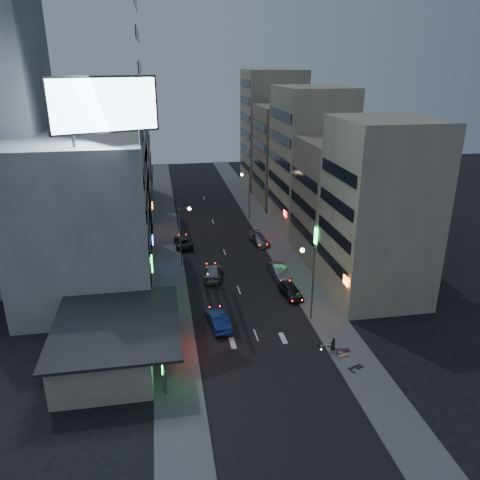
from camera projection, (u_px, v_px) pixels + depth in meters
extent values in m
plane|color=black|center=(265.00, 359.00, 42.62)|extent=(180.00, 180.00, 0.00)
cube|color=#4C4C4F|center=(167.00, 245.00, 68.93)|extent=(4.00, 120.00, 0.12)
cube|color=#4C4C4F|center=(272.00, 239.00, 71.51)|extent=(4.00, 120.00, 0.12)
cube|color=#B2AA8B|center=(107.00, 344.00, 41.56)|extent=(8.00, 12.00, 3.60)
cube|color=black|center=(116.00, 324.00, 41.03)|extent=(11.00, 13.00, 0.25)
cube|color=black|center=(164.00, 327.00, 41.92)|extent=(0.12, 4.00, 0.90)
cube|color=#FF1E14|center=(165.00, 326.00, 41.93)|extent=(0.04, 3.70, 0.70)
cube|color=#B9B9B4|center=(88.00, 210.00, 55.10)|extent=(14.00, 24.00, 18.00)
cube|color=gray|center=(2.00, 140.00, 53.57)|extent=(10.00, 14.00, 34.00)
cube|color=#B2AA8B|center=(379.00, 212.00, 51.16)|extent=(10.00, 11.00, 20.00)
cube|color=gray|center=(343.00, 201.00, 62.54)|extent=(11.00, 12.00, 16.00)
cube|color=#B2AA8B|center=(310.00, 160.00, 73.37)|extent=(10.00, 14.00, 22.00)
cube|color=#B9B9B4|center=(116.00, 160.00, 78.01)|extent=(11.00, 10.00, 20.00)
cube|color=gray|center=(119.00, 160.00, 90.79)|extent=(12.00, 10.00, 15.00)
cube|color=gray|center=(287.00, 155.00, 87.97)|extent=(11.00, 12.00, 18.00)
cube|color=#B2AA8B|center=(273.00, 129.00, 99.88)|extent=(12.00, 12.00, 24.00)
cylinder|color=#595B60|center=(73.00, 139.00, 42.59)|extent=(0.30, 0.30, 1.50)
cylinder|color=#595B60|center=(140.00, 137.00, 43.56)|extent=(0.30, 0.30, 1.50)
cube|color=black|center=(104.00, 105.00, 42.03)|extent=(9.52, 3.75, 5.00)
cube|color=#AED2E8|center=(105.00, 105.00, 41.85)|extent=(9.04, 3.34, 4.60)
cylinder|color=#595B60|center=(313.00, 284.00, 47.70)|extent=(0.16, 0.16, 8.00)
cylinder|color=#595B60|center=(308.00, 249.00, 46.20)|extent=(1.40, 0.10, 0.10)
sphere|color=#FFD88C|center=(302.00, 250.00, 46.14)|extent=(0.44, 0.44, 0.44)
cylinder|color=#595B60|center=(180.00, 237.00, 60.40)|extent=(0.16, 0.16, 8.00)
cylinder|color=#595B60|center=(184.00, 208.00, 59.13)|extent=(1.40, 0.10, 0.10)
sphere|color=#FFD88C|center=(189.00, 209.00, 59.26)|extent=(0.44, 0.44, 0.44)
cylinder|color=#595B60|center=(249.00, 196.00, 79.01)|extent=(0.16, 0.16, 8.00)
cylinder|color=#595B60|center=(245.00, 174.00, 77.51)|extent=(1.40, 0.10, 0.10)
sphere|color=#FFD88C|center=(242.00, 175.00, 77.45)|extent=(0.44, 0.44, 0.44)
imported|color=#27272C|center=(291.00, 291.00, 53.68)|extent=(2.25, 4.56, 1.50)
imported|color=gray|center=(279.00, 271.00, 58.51)|extent=(2.03, 5.05, 1.63)
imported|color=#2A292E|center=(183.00, 241.00, 68.54)|extent=(2.64, 5.35, 1.46)
imported|color=gray|center=(260.00, 239.00, 69.33)|extent=(2.68, 5.18, 1.44)
imported|color=navy|center=(218.00, 320.00, 47.42)|extent=(2.27, 5.01, 1.60)
imported|color=#93959A|center=(213.00, 272.00, 58.40)|extent=(3.04, 5.45, 1.49)
imported|color=black|center=(333.00, 346.00, 42.96)|extent=(0.66, 0.53, 1.59)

